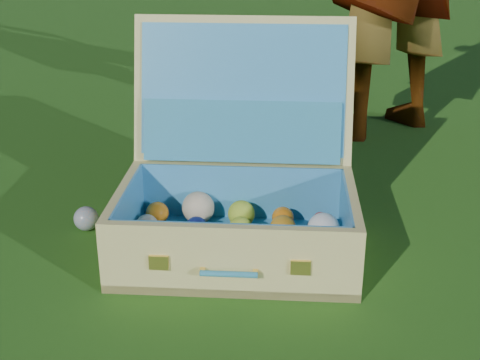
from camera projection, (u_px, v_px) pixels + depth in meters
name	position (u px, v px, depth m)	size (l,w,h in m)	color
ground	(313.00, 233.00, 1.84)	(60.00, 60.00, 0.00)	#215114
stray_ball	(86.00, 219.00, 1.85)	(0.07, 0.07, 0.07)	teal
suitcase	(238.00, 185.00, 1.75)	(0.63, 0.59, 0.56)	#D4C572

